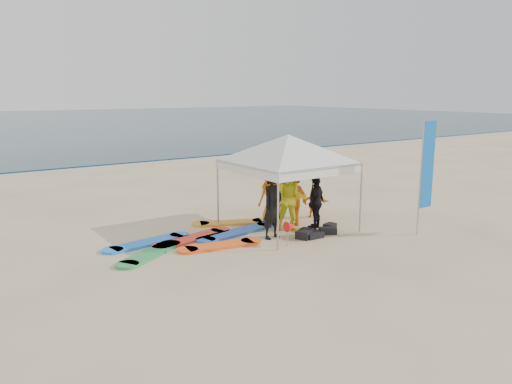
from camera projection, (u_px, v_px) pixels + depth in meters
The scene contains 13 objects.
ground at pixel (333, 255), 12.15m from camera, with size 120.00×120.00×0.00m, color beige.
shoreline_foam at pixel (97, 166), 26.78m from camera, with size 160.00×1.20×0.01m, color silver.
person_black_a at pixel (273, 206), 13.41m from camera, with size 0.66×0.43×1.80m, color black.
person_yellow at pixel (290, 199), 14.00m from camera, with size 0.92×0.72×1.90m, color yellow.
person_orange_a at pixel (293, 197), 14.67m from camera, with size 1.12×0.64×1.73m, color orange.
person_black_b at pixel (316, 202), 14.39m from camera, with size 0.92×0.38×1.56m, color black.
person_orange_b at pixel (272, 194), 14.93m from camera, with size 0.88×0.57×1.79m, color orange.
person_seated at pixel (314, 202), 15.75m from camera, with size 0.91×0.29×0.98m, color orange.
canopy_tent at pixel (288, 135), 14.02m from camera, with size 4.14×4.14×3.12m.
feather_flag at pixel (427, 166), 13.69m from camera, with size 0.55×0.04×3.23m.
marker_pennant at pixel (291, 226), 12.90m from camera, with size 0.28×0.28×0.64m.
gear_pile at pixel (316, 232), 13.79m from camera, with size 1.60×0.65×0.22m.
surfboard_spread at pixel (199, 238), 13.46m from camera, with size 5.03×2.82×0.07m.
Camera 1 is at (-8.17, -8.44, 3.92)m, focal length 35.00 mm.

